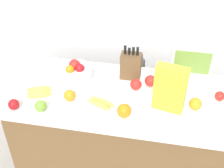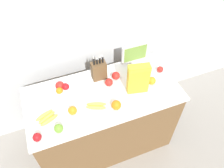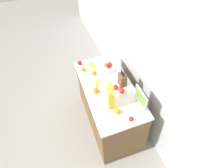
{
  "view_description": "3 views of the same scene",
  "coord_description": "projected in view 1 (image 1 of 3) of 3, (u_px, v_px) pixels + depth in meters",
  "views": [
    {
      "loc": [
        0.25,
        -1.63,
        2.3
      ],
      "look_at": [
        -0.06,
        0.01,
        1.01
      ],
      "focal_mm": 50.0,
      "sensor_mm": 36.0,
      "label": 1
    },
    {
      "loc": [
        -0.4,
        -1.28,
        2.55
      ],
      "look_at": [
        0.08,
        -0.03,
        1.06
      ],
      "focal_mm": 35.0,
      "sensor_mm": 36.0,
      "label": 2
    },
    {
      "loc": [
        1.7,
        -0.59,
        2.83
      ],
      "look_at": [
        0.09,
        0.03,
        1.06
      ],
      "focal_mm": 28.0,
      "sensor_mm": 36.0,
      "label": 3
    }
  ],
  "objects": [
    {
      "name": "wall_back",
      "position": [
        134.0,
        10.0,
        2.36
      ],
      "size": [
        9.0,
        0.06,
        2.6
      ],
      "color": "silver",
      "rests_on": "ground_plane"
    },
    {
      "name": "apple_rightmost",
      "position": [
        150.0,
        81.0,
        2.2
      ],
      "size": [
        0.08,
        0.08,
        0.08
      ],
      "primitive_type": "sphere",
      "color": "red",
      "rests_on": "counter"
    },
    {
      "name": "knife_block",
      "position": [
        131.0,
        66.0,
        2.24
      ],
      "size": [
        0.15,
        0.09,
        0.3
      ],
      "color": "brown",
      "rests_on": "counter"
    },
    {
      "name": "small_monitor",
      "position": [
        192.0,
        62.0,
        2.22
      ],
      "size": [
        0.3,
        0.03,
        0.24
      ],
      "color": "#B7B7BC",
      "rests_on": "counter"
    },
    {
      "name": "apple_rear",
      "position": [
        14.0,
        104.0,
        2.01
      ],
      "size": [
        0.07,
        0.07,
        0.07
      ],
      "primitive_type": "sphere",
      "color": "#A31419",
      "rests_on": "counter"
    },
    {
      "name": "orange_front_left",
      "position": [
        70.0,
        95.0,
        2.07
      ],
      "size": [
        0.08,
        0.08,
        0.08
      ],
      "primitive_type": "sphere",
      "color": "orange",
      "rests_on": "counter"
    },
    {
      "name": "apple_front",
      "position": [
        220.0,
        96.0,
        2.08
      ],
      "size": [
        0.07,
        0.07,
        0.07
      ],
      "primitive_type": "sphere",
      "color": "red",
      "rests_on": "counter"
    },
    {
      "name": "banana_bunch_left",
      "position": [
        101.0,
        103.0,
        2.04
      ],
      "size": [
        0.2,
        0.13,
        0.04
      ],
      "rotation": [
        0.0,
        0.0,
        2.69
      ],
      "color": "yellow",
      "rests_on": "counter"
    },
    {
      "name": "orange_by_cereal",
      "position": [
        195.0,
        104.0,
        2.0
      ],
      "size": [
        0.08,
        0.08,
        0.08
      ],
      "primitive_type": "sphere",
      "color": "orange",
      "rests_on": "counter"
    },
    {
      "name": "apple_near_bananas",
      "position": [
        136.0,
        84.0,
        2.17
      ],
      "size": [
        0.08,
        0.08,
        0.08
      ],
      "primitive_type": "sphere",
      "color": "red",
      "rests_on": "counter"
    },
    {
      "name": "banana_bunch_right",
      "position": [
        39.0,
        92.0,
        2.14
      ],
      "size": [
        0.21,
        0.16,
        0.04
      ],
      "rotation": [
        0.0,
        0.0,
        3.61
      ],
      "color": "yellow",
      "rests_on": "counter"
    },
    {
      "name": "counter",
      "position": [
        120.0,
        141.0,
        2.43
      ],
      "size": [
        1.49,
        0.72,
        0.93
      ],
      "color": "brown",
      "rests_on": "ground_plane"
    },
    {
      "name": "cereal_box",
      "position": [
        170.0,
        87.0,
        1.93
      ],
      "size": [
        0.21,
        0.12,
        0.32
      ],
      "rotation": [
        0.0,
        0.0,
        -0.2
      ],
      "color": "gold",
      "rests_on": "counter"
    },
    {
      "name": "apple_middle",
      "position": [
        41.0,
        106.0,
        1.99
      ],
      "size": [
        0.08,
        0.08,
        0.08
      ],
      "primitive_type": "sphere",
      "color": "#6B9E33",
      "rests_on": "counter"
    },
    {
      "name": "orange_back_center",
      "position": [
        124.0,
        111.0,
        1.95
      ],
      "size": [
        0.09,
        0.09,
        0.09
      ],
      "primitive_type": "sphere",
      "color": "orange",
      "rests_on": "counter"
    },
    {
      "name": "fruit_bowl",
      "position": [
        75.0,
        72.0,
        2.27
      ],
      "size": [
        0.26,
        0.26,
        0.13
      ],
      "color": "silver",
      "rests_on": "counter"
    }
  ]
}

